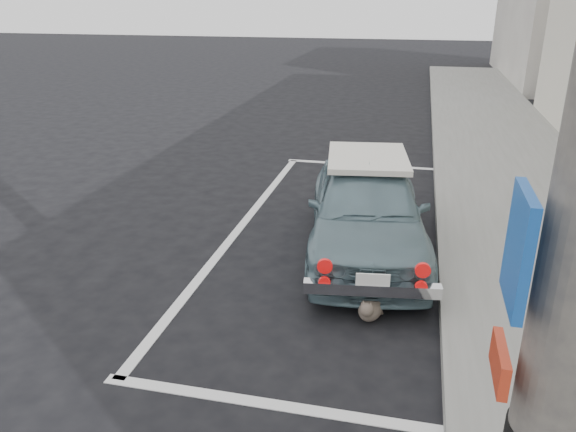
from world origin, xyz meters
name	(u,v)px	position (x,y,z in m)	size (l,w,h in m)	color
ground	(236,360)	(0.00, 0.00, 0.00)	(80.00, 80.00, 0.00)	black
sidewalk	(569,287)	(3.20, 2.00, 0.07)	(2.80, 40.00, 0.15)	slate
pline_rear	(276,405)	(0.50, -0.50, 0.00)	(3.00, 0.12, 0.01)	silver
pline_front	(364,165)	(0.50, 6.50, 0.00)	(3.00, 0.12, 0.01)	silver
pline_side	(241,226)	(-0.90, 3.00, 0.00)	(0.12, 7.00, 0.01)	silver
retro_coupe	(367,206)	(0.89, 2.61, 0.61)	(1.87, 3.69, 1.20)	slate
cat	(370,308)	(1.11, 0.96, 0.13)	(0.30, 0.54, 0.29)	#746459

